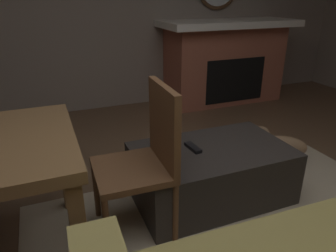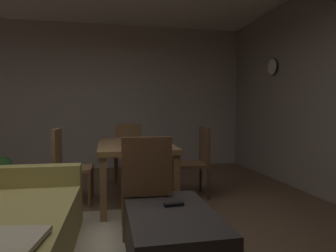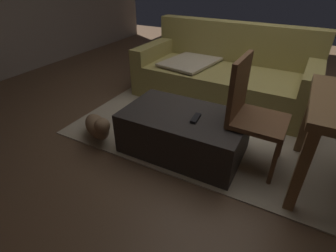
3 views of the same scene
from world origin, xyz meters
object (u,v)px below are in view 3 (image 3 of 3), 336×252
object	(u,v)px
ottoman_coffee_table	(183,133)
tv_remote	(196,118)
couch	(224,75)
dining_chair_west	(249,108)
small_dog	(98,126)

from	to	relation	value
ottoman_coffee_table	tv_remote	distance (m)	0.25
ottoman_coffee_table	tv_remote	size ratio (longest dim) A/B	6.76
couch	dining_chair_west	world-z (taller)	dining_chair_west
ottoman_coffee_table	dining_chair_west	distance (m)	0.62
ottoman_coffee_table	tv_remote	bearing A→B (deg)	-19.56
couch	small_dog	bearing A→B (deg)	-115.92
couch	ottoman_coffee_table	xyz separation A→B (m)	(0.05, -1.33, -0.11)
couch	dining_chair_west	bearing A→B (deg)	-64.65
ottoman_coffee_table	small_dog	bearing A→B (deg)	-163.18
couch	tv_remote	world-z (taller)	couch
ottoman_coffee_table	dining_chair_west	xyz separation A→B (m)	(0.52, 0.13, 0.32)
ottoman_coffee_table	dining_chair_west	world-z (taller)	dining_chair_west
ottoman_coffee_table	small_dog	size ratio (longest dim) A/B	2.29
couch	ottoman_coffee_table	distance (m)	1.33
couch	tv_remote	size ratio (longest dim) A/B	13.72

